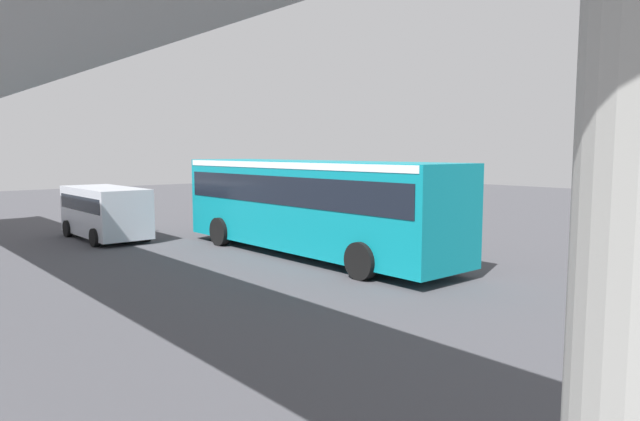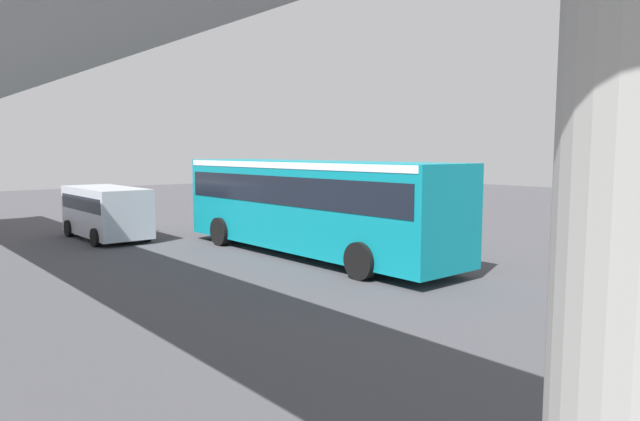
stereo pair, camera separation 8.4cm
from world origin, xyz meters
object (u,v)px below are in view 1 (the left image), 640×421
Objects in this scene: parked_van at (105,209)px; bicycle_blue at (143,224)px; traffic_sign at (463,201)px; city_bus at (310,199)px.

bicycle_blue is (0.79, -1.88, -0.81)m from parked_van.
parked_van is at bearing 30.84° from traffic_sign.
traffic_sign is (-3.82, -3.13, 0.01)m from city_bus.
city_bus is 9.13m from bicycle_blue.
city_bus is 6.52× the size of bicycle_blue.
traffic_sign reaches higher than parked_van.
city_bus is 4.12× the size of traffic_sign.
city_bus is at bearing -166.99° from bicycle_blue.
traffic_sign is at bearing -149.16° from parked_van.
parked_van is at bearing 26.10° from city_bus.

